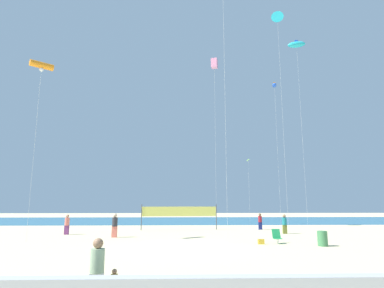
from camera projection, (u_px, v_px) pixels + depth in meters
name	position (u px, v px, depth m)	size (l,w,h in m)	color
ground_plane	(185.00, 248.00, 18.35)	(120.00, 120.00, 0.00)	beige
ocean_band	(183.00, 220.00, 46.29)	(120.00, 20.00, 0.01)	teal
mother_figure	(97.00, 268.00, 8.52)	(0.37, 0.37, 1.64)	white
toddler_figure	(114.00, 284.00, 8.56)	(0.19, 0.19, 0.82)	navy
beachgoer_charcoal_shirt	(115.00, 224.00, 24.08)	(0.40, 0.40, 1.76)	#EA7260
beachgoer_coral_shirt	(67.00, 224.00, 26.16)	(0.37, 0.37, 1.61)	#7A3872
beachgoer_teal_shirt	(285.00, 223.00, 26.85)	(0.36, 0.36, 1.58)	olive
beachgoer_maroon_shirt	(260.00, 221.00, 30.91)	(0.35, 0.35, 1.53)	navy
folding_beach_chair	(277.00, 236.00, 20.47)	(0.52, 0.65, 0.89)	#1E8C4C
trash_barrel	(322.00, 239.00, 19.23)	(0.59, 0.59, 0.88)	#3F7F4C
volleyball_net	(179.00, 212.00, 30.63)	(7.23, 0.85, 2.40)	#4C4C51
beach_handbag	(261.00, 242.00, 20.07)	(0.39, 0.20, 0.31)	gold
kite_lime_diamond	(248.00, 162.00, 39.62)	(0.43, 0.43, 7.92)	silver
kite_cyan_delta	(277.00, 18.00, 33.22)	(1.28, 0.64, 22.13)	silver
kite_blue_inflatable	(274.00, 86.00, 40.71)	(0.85, 1.57, 17.65)	silver
kite_pink_box	(214.00, 64.00, 36.51)	(0.84, 0.84, 18.72)	silver
kite_cyan_inflatable	(297.00, 45.00, 36.18)	(2.06, 0.91, 20.69)	silver
kite_orange_tube	(42.00, 66.00, 23.48)	(1.57, 1.36, 12.74)	silver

